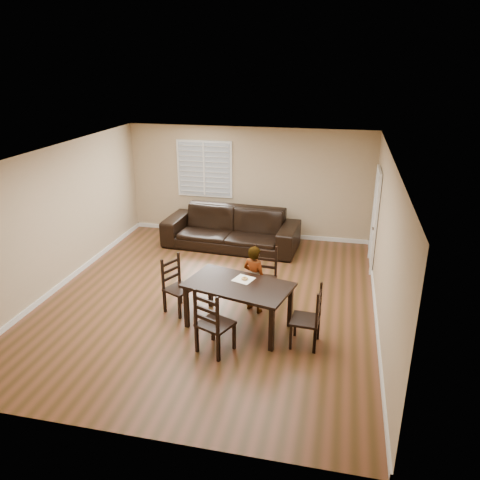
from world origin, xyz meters
name	(u,v)px	position (x,y,z in m)	size (l,w,h in m)	color
ground	(210,298)	(0.00, 0.00, 0.00)	(7.00, 7.00, 0.00)	brown
room	(213,203)	(0.04, 0.18, 1.81)	(6.04, 7.04, 2.72)	tan
dining_table	(238,289)	(0.73, -0.84, 0.70)	(1.86, 1.33, 0.79)	black
chair_near	(264,276)	(0.97, 0.20, 0.47)	(0.50, 0.47, 1.04)	black
chair_far	(210,326)	(0.49, -1.70, 0.48)	(0.62, 0.60, 1.07)	black
chair_left	(175,286)	(-0.50, -0.50, 0.46)	(0.57, 0.59, 1.00)	black
chair_right	(313,320)	(1.97, -1.13, 0.46)	(0.45, 0.48, 1.00)	black
child	(254,279)	(0.88, -0.25, 0.61)	(0.45, 0.29, 1.23)	gray
napkin	(244,279)	(0.78, -0.66, 0.79)	(0.30, 0.30, 0.00)	white
donut	(245,278)	(0.80, -0.66, 0.81)	(0.11, 0.11, 0.04)	#B98742
sofa	(231,228)	(-0.23, 2.61, 0.46)	(3.13, 1.22, 0.91)	black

